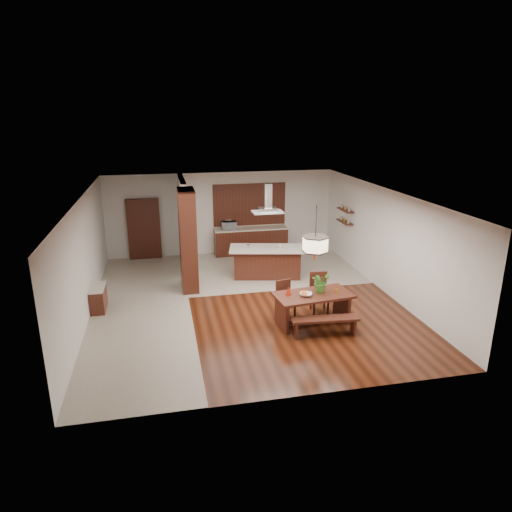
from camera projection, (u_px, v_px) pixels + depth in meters
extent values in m
plane|color=#331409|center=(245.00, 300.00, 12.39)|extent=(9.00, 9.00, 0.00)
cube|color=white|center=(244.00, 195.00, 11.52)|extent=(8.00, 9.00, 0.04)
cube|color=silver|center=(221.00, 214.00, 16.15)|extent=(8.00, 0.04, 2.90)
cube|color=silver|center=(294.00, 324.00, 7.76)|extent=(8.00, 0.04, 2.90)
cube|color=silver|center=(85.00, 259.00, 11.16)|extent=(0.04, 9.00, 2.90)
cube|color=silver|center=(385.00, 241.00, 12.75)|extent=(0.04, 9.00, 2.90)
cube|color=#B2A694|center=(141.00, 309.00, 11.85)|extent=(2.50, 9.00, 0.01)
cube|color=#B2A694|center=(268.00, 268.00, 14.97)|extent=(5.50, 4.00, 0.01)
cube|color=#391A0E|center=(244.00, 195.00, 11.52)|extent=(8.00, 9.00, 0.02)
cube|color=#33160E|center=(188.00, 240.00, 12.80)|extent=(0.45, 1.00, 2.90)
cube|color=silver|center=(184.00, 223.00, 14.75)|extent=(0.18, 2.40, 2.90)
cube|color=#33160E|center=(98.00, 298.00, 11.73)|extent=(0.37, 0.88, 0.63)
cube|color=#33160E|center=(144.00, 229.00, 15.64)|extent=(1.10, 0.20, 2.10)
cube|color=#33160E|center=(251.00, 241.00, 16.37)|extent=(2.60, 0.60, 0.90)
cube|color=beige|center=(251.00, 229.00, 16.23)|extent=(2.60, 0.62, 0.05)
cube|color=olive|center=(249.00, 204.00, 16.22)|extent=(2.60, 0.08, 1.50)
cube|color=#33160E|center=(345.00, 222.00, 15.16)|extent=(0.26, 0.90, 0.04)
cube|color=#33160E|center=(345.00, 210.00, 15.04)|extent=(0.26, 0.90, 0.04)
cube|color=#33160E|center=(313.00, 295.00, 10.85)|extent=(1.92, 1.12, 0.06)
cube|color=#33160E|center=(282.00, 314.00, 10.73)|extent=(0.16, 0.74, 0.70)
cube|color=#33160E|center=(342.00, 306.00, 11.21)|extent=(0.16, 0.74, 0.70)
imported|color=#3E7D29|center=(321.00, 282.00, 10.91)|extent=(0.57, 0.54, 0.50)
imported|color=beige|center=(306.00, 294.00, 10.72)|extent=(0.38, 0.38, 0.07)
cone|color=#A61A0B|center=(288.00, 291.00, 10.75)|extent=(0.15, 0.15, 0.22)
cylinder|color=gold|center=(336.00, 291.00, 10.88)|extent=(0.10, 0.10, 0.11)
cube|color=#33160E|center=(267.00, 263.00, 14.05)|extent=(2.11, 1.15, 0.90)
cube|color=beige|center=(268.00, 249.00, 13.86)|extent=(2.46, 1.46, 0.05)
imported|color=silver|center=(280.00, 246.00, 13.87)|extent=(0.12, 0.12, 0.09)
imported|color=silver|center=(229.00, 225.00, 16.00)|extent=(0.53, 0.38, 0.28)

